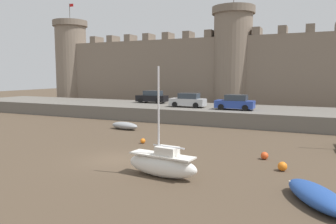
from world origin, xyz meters
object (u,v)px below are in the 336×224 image
Objects in this scene: car_quay_east at (188,100)px; mooring_buoy_near_channel at (282,166)px; car_quay_centre_east at (152,97)px; car_quay_west at (235,103)px; mooring_buoy_near_shore at (265,156)px; mooring_buoy_off_centre at (143,141)px; sailboat_near_channel_right at (162,164)px; rowboat_midflat_right at (125,125)px; rowboat_near_channel_left at (317,196)px.

mooring_buoy_near_channel is at bearing -54.27° from car_quay_east.
car_quay_centre_east is (-18.35, 20.00, 2.06)m from mooring_buoy_near_channel.
mooring_buoy_near_channel is 0.12× the size of car_quay_west.
car_quay_east is at bearing 126.45° from mooring_buoy_near_shore.
mooring_buoy_near_channel is (10.53, -3.17, 0.06)m from mooring_buoy_off_centre.
sailboat_near_channel_right is 26.95m from car_quay_centre_east.
rowboat_near_channel_left reaches higher than rowboat_midflat_right.
sailboat_near_channel_right is 1.39× the size of car_quay_west.
sailboat_near_channel_right reaches higher than mooring_buoy_near_shore.
car_quay_east is (3.34, 8.44, 1.94)m from rowboat_midflat_right.
car_quay_centre_east is 12.63m from car_quay_west.
car_quay_centre_east is (-17.09, 17.85, 2.08)m from mooring_buoy_near_shore.
rowboat_midflat_right is at bearing 129.25° from sailboat_near_channel_right.
mooring_buoy_near_channel is (-1.74, 4.42, -0.13)m from rowboat_near_channel_left.
mooring_buoy_near_shore is 0.11× the size of car_quay_west.
mooring_buoy_near_channel is at bearing 111.43° from rowboat_near_channel_left.
mooring_buoy_off_centre is 0.10× the size of car_quay_centre_east.
sailboat_near_channel_right is at bearing -87.80° from car_quay_west.
rowboat_midflat_right is 6.93m from mooring_buoy_off_centre.
mooring_buoy_near_channel reaches higher than mooring_buoy_off_centre.
rowboat_near_channel_left is 7.95× the size of mooring_buoy_near_channel.
car_quay_centre_east reaches higher than mooring_buoy_near_shore.
car_quay_centre_east is (-7.83, 16.82, 2.12)m from mooring_buoy_off_centre.
car_quay_east is at bearing 96.09° from mooring_buoy_off_centre.
mooring_buoy_off_centre is (4.77, -5.01, -0.18)m from rowboat_midflat_right.
car_quay_west reaches higher than mooring_buoy_near_channel.
mooring_buoy_near_channel is at bearing -59.50° from mooring_buoy_near_shore.
car_quay_centre_east is at bearing 129.44° from rowboat_near_channel_left.
mooring_buoy_off_centre is 0.10× the size of car_quay_west.
mooring_buoy_near_shore is at bearing 114.54° from rowboat_near_channel_left.
rowboat_near_channel_left is 4.75m from mooring_buoy_near_channel.
rowboat_midflat_right is 9.29m from car_quay_east.
car_quay_east is (-1.44, 13.46, 2.12)m from mooring_buoy_off_centre.
mooring_buoy_near_channel is 0.12× the size of car_quay_centre_east.
car_quay_centre_east is at bearing 161.75° from car_quay_west.
rowboat_near_channel_left reaches higher than mooring_buoy_off_centre.
car_quay_west is at bearing -18.25° from car_quay_centre_east.
mooring_buoy_off_centre is 0.10× the size of car_quay_east.
mooring_buoy_off_centre is 13.70m from car_quay_east.
rowboat_midflat_right is at bearing 151.85° from mooring_buoy_near_channel.
mooring_buoy_near_shore is at bearing -6.35° from mooring_buoy_off_centre.
sailboat_near_channel_right is 19.81m from car_quay_west.
car_quay_east is (-13.70, 21.06, 1.93)m from rowboat_near_channel_left.
car_quay_centre_east is at bearing 118.30° from sailboat_near_channel_right.
sailboat_near_channel_right is 11.14× the size of mooring_buoy_near_channel.
car_quay_west reaches higher than mooring_buoy_near_shore.
car_quay_east is (-6.36, 20.32, 1.62)m from sailboat_near_channel_right.
car_quay_centre_east and car_quay_west have the same top height.
car_quay_east reaches higher than mooring_buoy_off_centre.
car_quay_east reaches higher than rowboat_midflat_right.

